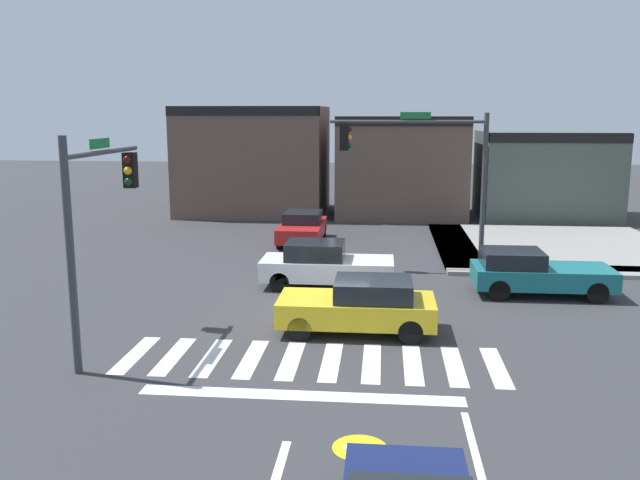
# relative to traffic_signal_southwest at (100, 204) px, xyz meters

# --- Properties ---
(ground_plane) EXTENTS (120.00, 120.00, 0.00)m
(ground_plane) POSITION_rel_traffic_signal_southwest_xyz_m (5.16, 4.05, -3.63)
(ground_plane) COLOR #353538
(crosswalk_near) EXTENTS (9.04, 2.57, 0.01)m
(crosswalk_near) POSITION_rel_traffic_signal_southwest_xyz_m (5.16, -0.45, -3.63)
(crosswalk_near) COLOR silver
(crosswalk_near) RESTS_ON ground_plane
(bike_detector_marking) EXTENTS (0.98, 0.98, 0.01)m
(bike_detector_marking) POSITION_rel_traffic_signal_southwest_xyz_m (6.47, -4.56, -3.63)
(bike_detector_marking) COLOR yellow
(bike_detector_marking) RESTS_ON ground_plane
(curb_corner_northeast) EXTENTS (10.00, 10.60, 0.15)m
(curb_corner_northeast) POSITION_rel_traffic_signal_southwest_xyz_m (13.65, 13.47, -3.56)
(curb_corner_northeast) COLOR gray
(curb_corner_northeast) RESTS_ON ground_plane
(storefront_row) EXTENTS (24.15, 6.98, 6.14)m
(storefront_row) POSITION_rel_traffic_signal_southwest_xyz_m (6.05, 23.21, -0.80)
(storefront_row) COLOR brown
(storefront_row) RESTS_ON ground_plane
(traffic_signal_southwest) EXTENTS (0.32, 4.29, 5.32)m
(traffic_signal_southwest) POSITION_rel_traffic_signal_southwest_xyz_m (0.00, 0.00, 0.00)
(traffic_signal_southwest) COLOR #383A3D
(traffic_signal_southwest) RESTS_ON ground_plane
(traffic_signal_northeast) EXTENTS (5.72, 0.32, 5.82)m
(traffic_signal_northeast) POSITION_rel_traffic_signal_southwest_xyz_m (8.22, 9.37, 0.47)
(traffic_signal_northeast) COLOR #383A3D
(traffic_signal_northeast) RESTS_ON ground_plane
(car_teal) EXTENTS (4.35, 1.94, 1.45)m
(car_teal) POSITION_rel_traffic_signal_southwest_xyz_m (11.72, 6.12, -2.90)
(car_teal) COLOR #196B70
(car_teal) RESTS_ON ground_plane
(car_yellow) EXTENTS (4.16, 1.90, 1.46)m
(car_yellow) POSITION_rel_traffic_signal_southwest_xyz_m (6.24, 1.83, -2.89)
(car_yellow) COLOR gold
(car_yellow) RESTS_ON ground_plane
(car_red) EXTENTS (1.85, 4.37, 1.39)m
(car_red) POSITION_rel_traffic_signal_southwest_xyz_m (3.18, 14.22, -2.93)
(car_red) COLOR red
(car_red) RESTS_ON ground_plane
(car_white) EXTENTS (4.43, 1.85, 1.54)m
(car_white) POSITION_rel_traffic_signal_southwest_xyz_m (4.87, 6.50, -2.87)
(car_white) COLOR white
(car_white) RESTS_ON ground_plane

